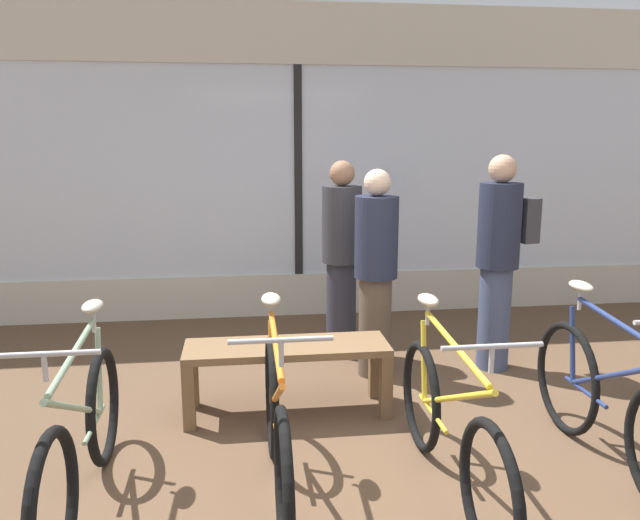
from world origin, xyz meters
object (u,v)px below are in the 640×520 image
(bicycle_left, at_px, (82,441))
(display_bench, at_px, (287,357))
(bicycle_center_left, at_px, (277,429))
(bicycle_center_right, at_px, (449,429))
(bicycle_right, at_px, (611,405))
(customer_mid_floor, at_px, (376,270))
(customer_near_rack, at_px, (500,255))
(customer_by_window, at_px, (342,255))

(bicycle_left, relative_size, display_bench, 1.22)
(bicycle_left, distance_m, bicycle_center_left, 0.99)
(bicycle_center_right, bearing_deg, bicycle_right, 7.02)
(bicycle_left, xyz_separation_m, customer_mid_floor, (1.88, 1.63, 0.49))
(bicycle_center_right, relative_size, customer_near_rack, 0.99)
(bicycle_left, height_order, bicycle_center_right, bicycle_left)
(bicycle_center_right, height_order, customer_near_rack, customer_near_rack)
(bicycle_center_left, xyz_separation_m, bicycle_center_right, (0.91, -0.08, -0.02))
(bicycle_center_left, xyz_separation_m, customer_near_rack, (1.91, 1.69, 0.55))
(customer_near_rack, xyz_separation_m, customer_mid_floor, (-1.03, -0.02, -0.08))
(bicycle_center_right, distance_m, display_bench, 1.36)
(bicycle_center_left, bearing_deg, customer_near_rack, 41.36)
(bicycle_center_right, distance_m, customer_mid_floor, 1.81)
(bicycle_right, height_order, customer_by_window, customer_by_window)
(customer_by_window, relative_size, customer_mid_floor, 1.03)
(bicycle_right, bearing_deg, bicycle_center_right, -172.98)
(bicycle_center_right, xyz_separation_m, bicycle_right, (1.00, 0.12, 0.02))
(bicycle_center_left, distance_m, bicycle_right, 1.91)
(customer_mid_floor, bearing_deg, bicycle_left, -138.95)
(bicycle_left, height_order, customer_by_window, customer_by_window)
(customer_mid_floor, bearing_deg, bicycle_right, -57.76)
(customer_by_window, bearing_deg, bicycle_center_right, -84.72)
(bicycle_center_left, relative_size, customer_mid_floor, 1.03)
(bicycle_left, bearing_deg, bicycle_right, 0.34)
(bicycle_left, bearing_deg, customer_near_rack, 29.74)
(bicycle_right, bearing_deg, customer_near_rack, 89.82)
(bicycle_right, height_order, customer_mid_floor, customer_mid_floor)
(display_bench, height_order, customer_near_rack, customer_near_rack)
(bicycle_center_right, bearing_deg, display_bench, 124.72)
(customer_mid_floor, bearing_deg, bicycle_center_right, -89.27)
(bicycle_left, distance_m, customer_mid_floor, 2.54)
(bicycle_center_left, distance_m, customer_mid_floor, 1.94)
(customer_mid_floor, bearing_deg, customer_by_window, 109.67)
(bicycle_center_left, xyz_separation_m, display_bench, (0.13, 1.04, 0.01))
(display_bench, relative_size, customer_mid_floor, 0.85)
(customer_near_rack, bearing_deg, bicycle_center_left, -138.64)
(customer_near_rack, bearing_deg, display_bench, -160.10)
(bicycle_center_right, relative_size, display_bench, 1.25)
(customer_by_window, xyz_separation_m, customer_mid_floor, (0.19, -0.52, -0.03))
(display_bench, distance_m, customer_mid_floor, 1.08)
(display_bench, height_order, customer_mid_floor, customer_mid_floor)
(bicycle_left, height_order, display_bench, bicycle_left)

